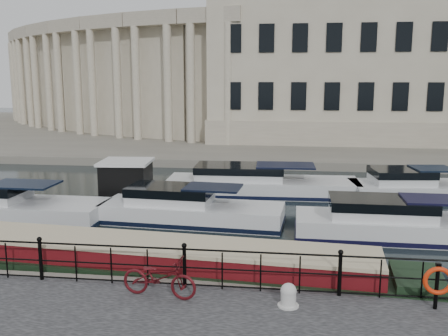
# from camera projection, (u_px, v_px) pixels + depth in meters

# --- Properties ---
(ground_plane) EXTENTS (160.00, 160.00, 0.00)m
(ground_plane) POSITION_uv_depth(u_px,v_px,m) (200.00, 274.00, 15.49)
(ground_plane) COLOR black
(ground_plane) RESTS_ON ground
(far_bank) EXTENTS (120.00, 42.00, 0.55)m
(far_bank) POSITION_uv_depth(u_px,v_px,m) (263.00, 132.00, 53.49)
(far_bank) COLOR #6B665B
(far_bank) RESTS_ON ground_plane
(railing) EXTENTS (24.14, 0.14, 1.22)m
(railing) POSITION_uv_depth(u_px,v_px,m) (184.00, 264.00, 13.07)
(railing) COLOR black
(railing) RESTS_ON near_quay
(civic_building) EXTENTS (53.55, 31.84, 16.85)m
(civic_building) POSITION_uv_depth(u_px,v_px,m) (252.00, 67.00, 48.22)
(civic_building) COLOR #ADA38C
(civic_building) RESTS_ON far_bank
(bicycle) EXTENTS (2.05, 0.98, 1.03)m
(bicycle) POSITION_uv_depth(u_px,v_px,m) (159.00, 277.00, 12.53)
(bicycle) COLOR #4D0D12
(bicycle) RESTS_ON near_quay
(mooring_bollard) EXTENTS (0.52, 0.52, 0.58)m
(mooring_bollard) POSITION_uv_depth(u_px,v_px,m) (288.00, 295.00, 12.04)
(mooring_bollard) COLOR beige
(mooring_bollard) RESTS_ON near_quay
(life_ring_post) EXTENTS (0.70, 0.19, 1.15)m
(life_ring_post) POSITION_uv_depth(u_px,v_px,m) (438.00, 282.00, 11.76)
(life_ring_post) COLOR black
(life_ring_post) RESTS_ON near_quay
(narrowboat) EXTENTS (16.30, 3.45, 1.59)m
(narrowboat) POSITION_uv_depth(u_px,v_px,m) (159.00, 269.00, 14.96)
(narrowboat) COLOR black
(narrowboat) RESTS_ON ground_plane
(harbour_hut) EXTENTS (3.40, 2.91, 2.20)m
(harbour_hut) POSITION_uv_depth(u_px,v_px,m) (127.00, 184.00, 23.94)
(harbour_hut) COLOR #6B665B
(harbour_hut) RESTS_ON ground_plane
(cabin_cruisers) EXTENTS (26.53, 9.56, 1.99)m
(cabin_cruisers) POSITION_uv_depth(u_px,v_px,m) (242.00, 204.00, 22.66)
(cabin_cruisers) COLOR silver
(cabin_cruisers) RESTS_ON ground_plane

